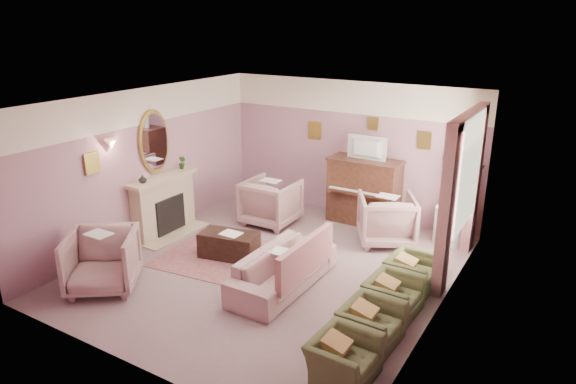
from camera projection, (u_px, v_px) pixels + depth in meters
The scene contains 48 objects.
floor at pixel (271, 268), 8.61m from camera, with size 5.50×6.00×0.01m, color gray.
ceiling at pixel (270, 100), 7.71m from camera, with size 5.50×6.00×0.01m, color white.
wall_back at pixel (349, 149), 10.59m from camera, with size 5.50×0.02×2.80m, color gray.
wall_front at pixel (125, 261), 5.72m from camera, with size 5.50×0.02×2.80m, color gray.
wall_left at pixel (146, 164), 9.50m from camera, with size 0.02×6.00×2.80m, color gray.
wall_right at pixel (444, 222), 6.81m from camera, with size 0.02×6.00×2.80m, color gray.
picture_rail_band at pixel (351, 97), 10.24m from camera, with size 5.50×0.01×0.65m, color white.
stripe_panel at pixel (463, 214), 7.98m from camera, with size 0.01×3.00×2.15m, color #A7AEA3.
fireplace_surround at pixel (164, 206), 9.86m from camera, with size 0.30×1.40×1.10m, color #C4B08C.
fireplace_inset at pixel (168, 214), 9.86m from camera, with size 0.18×0.72×0.68m, color black.
fire_ember at pixel (170, 223), 9.90m from camera, with size 0.06×0.54×0.10m, color #FF490E.
mantel_shelf at pixel (162, 178), 9.66m from camera, with size 0.40×1.55×0.07m, color #C4B08C.
hearth at pixel (173, 234), 9.93m from camera, with size 0.55×1.50×0.02m, color #C4B08C.
mirror_frame at pixel (154, 142), 9.51m from camera, with size 0.04×0.72×1.20m, color #AA963B.
mirror_glass at pixel (155, 142), 9.50m from camera, with size 0.01×0.60×1.06m, color silver.
sconce_shade at pixel (111, 144), 8.56m from camera, with size 0.20×0.20×0.16m, color #F4A97F.
piano at pixel (364, 192), 10.33m from camera, with size 1.40×0.60×1.30m, color #452519.
piano_keyshelf at pixel (357, 194), 10.02m from camera, with size 1.30×0.12×0.06m, color #452519.
piano_keys at pixel (357, 192), 10.01m from camera, with size 1.20×0.08×0.02m, color white.
piano_top at pixel (366, 160), 10.12m from camera, with size 1.45×0.65×0.04m, color #452519.
television at pixel (365, 147), 9.98m from camera, with size 0.80×0.12×0.48m, color black.
print_back_left at pixel (315, 130), 10.85m from camera, with size 0.30×0.03×0.38m, color #AA963B.
print_back_right at pixel (424, 141), 9.68m from camera, with size 0.26×0.03×0.34m, color #AA963B.
print_back_mid at pixel (373, 123), 10.12m from camera, with size 0.22×0.03×0.26m, color #AA963B.
print_left_wall at pixel (92, 163), 8.40m from camera, with size 0.03×0.28×0.36m, color #AA963B.
window_blind at pixel (469, 172), 8.00m from camera, with size 0.03×1.40×1.80m, color beige.
curtain_left at pixel (446, 213), 7.42m from camera, with size 0.16×0.34×2.60m, color #B76B72.
curtain_right at pixel (474, 180), 8.91m from camera, with size 0.16×0.34×2.60m, color #B76B72.
pelmet at pixel (470, 117), 7.76m from camera, with size 0.16×2.20×0.16m, color #B76B72.
mantel_plant at pixel (182, 162), 10.05m from camera, with size 0.16×0.16×0.28m, color #305922.
mantel_vase at pixel (143, 179), 9.21m from camera, with size 0.16×0.16×0.16m, color white.
area_rug at pixel (234, 258), 8.92m from camera, with size 2.50×1.80×0.01m, color #905355.
coffee_table at pixel (229, 245), 8.93m from camera, with size 1.00×0.50×0.45m, color black.
table_paper at pixel (231, 234), 8.83m from camera, with size 0.35×0.28×0.01m, color white.
sofa at pixel (283, 262), 7.87m from camera, with size 0.69×2.07×0.84m, color tan.
sofa_throw at pixel (306, 257), 7.62m from camera, with size 0.10×1.57×0.57m, color #B76B72.
floral_armchair_left at pixel (271, 200), 10.31m from camera, with size 0.98×0.98×1.02m, color tan.
floral_armchair_right at pixel (387, 217), 9.42m from camera, with size 0.98×0.98×1.02m, color tan.
floral_armchair_front at pixel (102, 258), 7.80m from camera, with size 0.98×0.98×1.02m, color tan.
olive_chair_a at pixel (344, 352), 5.88m from camera, with size 0.56×0.80×0.69m, color #535B35.
olive_chair_b at pixel (371, 318), 6.55m from camera, with size 0.56×0.80×0.69m, color #535B35.
olive_chair_c at pixel (394, 290), 7.21m from camera, with size 0.56×0.80×0.69m, color #535B35.
olive_chair_d at pixel (412, 267), 7.88m from camera, with size 0.56×0.80×0.69m, color #535B35.
side_table at pixel (448, 226), 9.43m from camera, with size 0.52×0.52×0.70m, color white.
side_plant_big at pixel (451, 199), 9.27m from camera, with size 0.30×0.30×0.34m, color #305922.
side_plant_small at pixel (456, 203), 9.14m from camera, with size 0.16×0.16×0.28m, color #305922.
palm_pot at pixel (454, 235), 9.50m from camera, with size 0.34×0.34×0.34m, color brown.
palm_plant at pixel (460, 189), 9.21m from camera, with size 0.76×0.76×1.44m, color #305922.
Camera 1 is at (4.23, -6.49, 3.98)m, focal length 32.00 mm.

